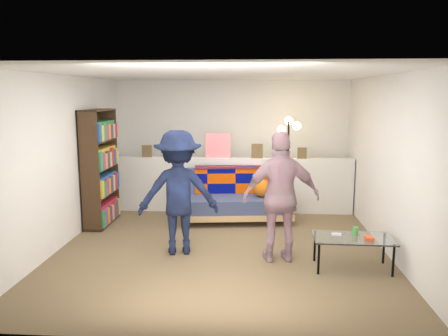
# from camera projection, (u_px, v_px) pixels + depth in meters

# --- Properties ---
(ground) EXTENTS (5.00, 5.00, 0.00)m
(ground) POSITION_uv_depth(u_px,v_px,m) (222.00, 244.00, 6.27)
(ground) COLOR brown
(ground) RESTS_ON ground
(room_shell) EXTENTS (4.60, 5.05, 2.45)m
(room_shell) POSITION_uv_depth(u_px,v_px,m) (224.00, 126.00, 6.46)
(room_shell) COLOR silver
(room_shell) RESTS_ON ground
(half_wall_ledge) EXTENTS (4.45, 0.15, 1.00)m
(half_wall_ledge) POSITION_uv_depth(u_px,v_px,m) (229.00, 185.00, 7.96)
(half_wall_ledge) COLOR silver
(half_wall_ledge) RESTS_ON ground
(ledge_decor) EXTENTS (2.97, 0.02, 0.45)m
(ledge_decor) POSITION_uv_depth(u_px,v_px,m) (217.00, 148.00, 7.84)
(ledge_decor) COLOR brown
(ledge_decor) RESTS_ON half_wall_ledge
(futon_sofa) EXTENTS (1.92, 1.07, 0.79)m
(futon_sofa) POSITION_uv_depth(u_px,v_px,m) (237.00, 199.00, 7.46)
(futon_sofa) COLOR tan
(futon_sofa) RESTS_ON ground
(bookshelf) EXTENTS (0.32, 0.95, 1.89)m
(bookshelf) POSITION_uv_depth(u_px,v_px,m) (100.00, 171.00, 7.16)
(bookshelf) COLOR #321E10
(bookshelf) RESTS_ON ground
(coffee_table) EXTENTS (0.98, 0.55, 0.50)m
(coffee_table) POSITION_uv_depth(u_px,v_px,m) (353.00, 239.00, 5.35)
(coffee_table) COLOR black
(coffee_table) RESTS_ON ground
(floor_lamp) EXTENTS (0.40, 0.32, 1.74)m
(floor_lamp) POSITION_uv_depth(u_px,v_px,m) (288.00, 146.00, 7.62)
(floor_lamp) COLOR black
(floor_lamp) RESTS_ON ground
(person_left) EXTENTS (1.18, 0.82, 1.67)m
(person_left) POSITION_uv_depth(u_px,v_px,m) (178.00, 192.00, 5.84)
(person_left) COLOR black
(person_left) RESTS_ON ground
(person_right) EXTENTS (1.04, 0.55, 1.68)m
(person_right) POSITION_uv_depth(u_px,v_px,m) (281.00, 197.00, 5.54)
(person_right) COLOR pink
(person_right) RESTS_ON ground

